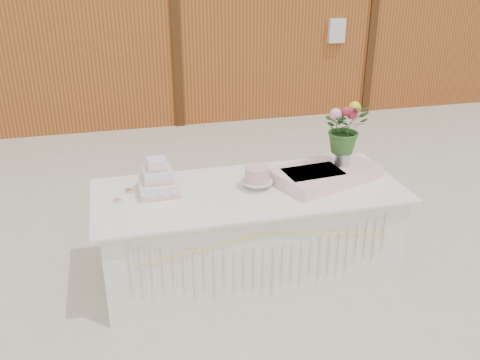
# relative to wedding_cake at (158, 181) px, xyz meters

# --- Properties ---
(ground) EXTENTS (80.00, 80.00, 0.00)m
(ground) POSITION_rel_wedding_cake_xyz_m (0.69, -0.12, -0.86)
(ground) COLOR beige
(ground) RESTS_ON ground
(cake_table) EXTENTS (2.40, 1.00, 0.77)m
(cake_table) POSITION_rel_wedding_cake_xyz_m (0.69, -0.13, -0.48)
(cake_table) COLOR white
(cake_table) RESTS_ON ground
(wedding_cake) EXTENTS (0.32, 0.32, 0.28)m
(wedding_cake) POSITION_rel_wedding_cake_xyz_m (0.00, 0.00, 0.00)
(wedding_cake) COLOR white
(wedding_cake) RESTS_ON cake_table
(pink_cake_stand) EXTENTS (0.24, 0.24, 0.18)m
(pink_cake_stand) POSITION_rel_wedding_cake_xyz_m (0.75, -0.11, 0.00)
(pink_cake_stand) COLOR silver
(pink_cake_stand) RESTS_ON cake_table
(satin_runner) EXTENTS (0.94, 0.73, 0.10)m
(satin_runner) POSITION_rel_wedding_cake_xyz_m (1.33, -0.09, -0.04)
(satin_runner) COLOR #FFCDCD
(satin_runner) RESTS_ON cake_table
(flower_vase) EXTENTS (0.12, 0.12, 0.16)m
(flower_vase) POSITION_rel_wedding_cake_xyz_m (1.48, -0.06, 0.09)
(flower_vase) COLOR #B2B2B7
(flower_vase) RESTS_ON satin_runner
(bouquet) EXTENTS (0.42, 0.38, 0.41)m
(bouquet) POSITION_rel_wedding_cake_xyz_m (1.48, -0.06, 0.38)
(bouquet) COLOR #2F5C24
(bouquet) RESTS_ON flower_vase
(loose_flowers) EXTENTS (0.24, 0.35, 0.02)m
(loose_flowers) POSITION_rel_wedding_cake_xyz_m (-0.26, -0.02, -0.09)
(loose_flowers) COLOR pink
(loose_flowers) RESTS_ON cake_table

